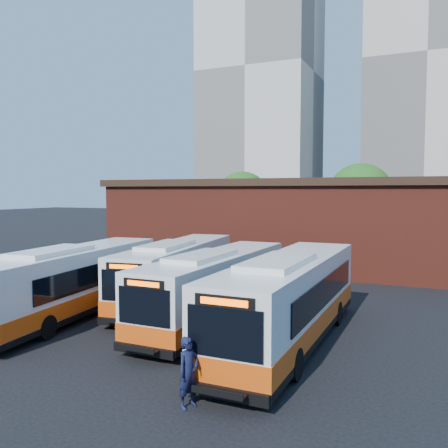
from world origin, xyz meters
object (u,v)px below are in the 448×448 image
at_px(bus_west, 72,284).
at_px(bus_mideast, 216,289).
at_px(bus_east, 289,303).
at_px(bus_midwest, 177,274).
at_px(transit_worker, 189,372).

height_order(bus_west, bus_mideast, bus_west).
bearing_deg(bus_mideast, bus_east, -22.29).
relative_size(bus_midwest, transit_worker, 6.29).
relative_size(bus_mideast, transit_worker, 6.14).
distance_m(bus_west, bus_east, 9.85).
height_order(bus_mideast, bus_east, bus_east).
bearing_deg(bus_west, bus_mideast, 11.00).
bearing_deg(transit_worker, bus_mideast, 37.87).
height_order(bus_mideast, transit_worker, bus_mideast).
xyz_separation_m(bus_midwest, bus_east, (6.96, -4.00, 0.09)).
bearing_deg(bus_west, transit_worker, -38.76).
bearing_deg(bus_west, bus_east, -4.12).
xyz_separation_m(bus_mideast, transit_worker, (2.77, -7.64, -0.47)).
distance_m(bus_midwest, bus_east, 8.03).
bearing_deg(bus_mideast, bus_west, -162.33).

